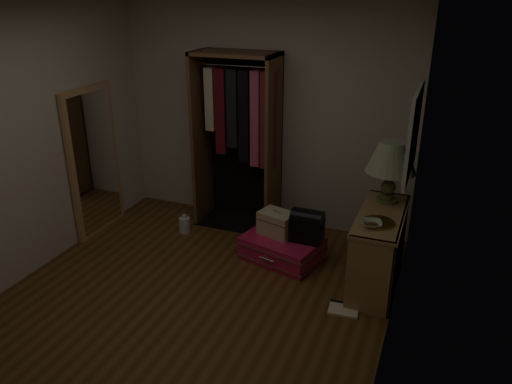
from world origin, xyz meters
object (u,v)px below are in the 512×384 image
at_px(console_bookshelf, 378,246).
at_px(pink_suitcase, 282,248).
at_px(black_bag, 307,225).
at_px(train_case, 277,223).
at_px(table_lamp, 391,159).
at_px(white_jug, 185,225).
at_px(open_wardrobe, 241,128).
at_px(floor_mirror, 94,162).

xyz_separation_m(console_bookshelf, pink_suitcase, (-1.00, 0.08, -0.27)).
xyz_separation_m(console_bookshelf, black_bag, (-0.75, 0.11, 0.04)).
height_order(train_case, table_lamp, table_lamp).
bearing_deg(white_jug, pink_suitcase, -7.17).
relative_size(black_bag, table_lamp, 0.57).
bearing_deg(console_bookshelf, open_wardrobe, 157.23).
distance_m(train_case, table_lamp, 1.37).
bearing_deg(black_bag, floor_mirror, -174.87).
relative_size(console_bookshelf, white_jug, 4.91).
xyz_separation_m(train_case, white_jug, (-1.18, 0.10, -0.28)).
xyz_separation_m(open_wardrobe, table_lamp, (1.75, -0.46, -0.01)).
xyz_separation_m(floor_mirror, train_case, (2.15, 0.18, -0.47)).
xyz_separation_m(console_bookshelf, floor_mirror, (-3.24, -0.04, 0.46)).
xyz_separation_m(console_bookshelf, table_lamp, (0.00, 0.27, 0.80)).
height_order(pink_suitcase, table_lamp, table_lamp).
xyz_separation_m(console_bookshelf, train_case, (-1.08, 0.14, -0.02)).
height_order(pink_suitcase, white_jug, pink_suitcase).
height_order(train_case, black_bag, black_bag).
bearing_deg(pink_suitcase, floor_mirror, -162.78).
height_order(console_bookshelf, floor_mirror, floor_mirror).
bearing_deg(floor_mirror, white_jug, 15.85).
relative_size(train_case, table_lamp, 0.70).
distance_m(floor_mirror, pink_suitcase, 2.35).
relative_size(console_bookshelf, train_case, 2.59).
height_order(open_wardrobe, black_bag, open_wardrobe).
xyz_separation_m(pink_suitcase, table_lamp, (1.01, 0.19, 1.07)).
bearing_deg(floor_mirror, pink_suitcase, 2.96).
xyz_separation_m(console_bookshelf, open_wardrobe, (-1.75, 0.73, 0.81)).
xyz_separation_m(pink_suitcase, train_case, (-0.08, 0.06, 0.25)).
bearing_deg(table_lamp, train_case, -173.09).
xyz_separation_m(console_bookshelf, white_jug, (-2.27, 0.24, -0.30)).
bearing_deg(train_case, pink_suitcase, -20.41).
relative_size(pink_suitcase, white_jug, 4.08).
bearing_deg(floor_mirror, open_wardrobe, 27.30).
distance_m(floor_mirror, black_bag, 2.53).
xyz_separation_m(table_lamp, white_jug, (-2.27, -0.03, -1.10)).
relative_size(pink_suitcase, table_lamp, 1.50).
distance_m(open_wardrobe, train_case, 1.21).
bearing_deg(floor_mirror, train_case, 4.69).
height_order(open_wardrobe, pink_suitcase, open_wardrobe).
bearing_deg(pink_suitcase, white_jug, -172.91).
bearing_deg(pink_suitcase, train_case, 157.82).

